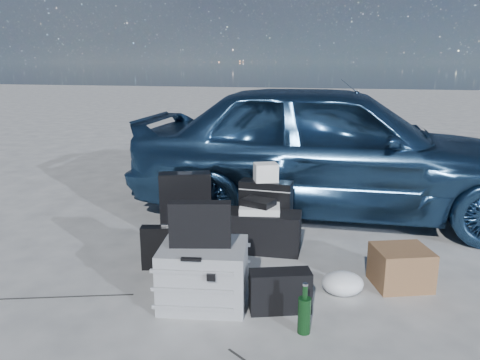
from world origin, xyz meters
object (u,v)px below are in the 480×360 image
object	(u,v)px
duffel_bag	(260,231)
cardboard_box	(401,267)
briefcase	(170,247)
suitcase_left	(185,205)
pelican_case	(204,274)
green_bottle	(304,309)
suitcase_right	(266,211)
car	(332,148)

from	to	relation	value
duffel_bag	cardboard_box	distance (m)	1.32
briefcase	duffel_bag	bearing A→B (deg)	26.66
suitcase_left	cardboard_box	world-z (taller)	suitcase_left
duffel_bag	pelican_case	bearing A→B (deg)	-103.44
briefcase	suitcase_left	size ratio (longest dim) A/B	0.73
suitcase_left	duffel_bag	world-z (taller)	suitcase_left
suitcase_left	cardboard_box	bearing A→B (deg)	-38.59
suitcase_left	duffel_bag	xyz separation A→B (m)	(0.82, -0.19, -0.15)
cardboard_box	green_bottle	world-z (taller)	green_bottle
briefcase	green_bottle	size ratio (longest dim) A/B	1.44
suitcase_left	suitcase_right	distance (m)	0.82
car	suitcase_right	world-z (taller)	car
duffel_bag	green_bottle	distance (m)	1.43
green_bottle	pelican_case	bearing A→B (deg)	162.93
pelican_case	suitcase_left	size ratio (longest dim) A/B	0.93
suitcase_right	duffel_bag	bearing A→B (deg)	-88.10
suitcase_right	duffel_bag	distance (m)	0.29
pelican_case	suitcase_right	xyz separation A→B (m)	(0.21, 1.35, 0.08)
car	green_bottle	bearing A→B (deg)	177.63
car	cardboard_box	size ratio (longest dim) A/B	10.87
briefcase	green_bottle	world-z (taller)	briefcase
pelican_case	suitcase_left	world-z (taller)	suitcase_left
car	briefcase	xyz separation A→B (m)	(-1.26, -1.93, -0.59)
briefcase	suitcase_left	xyz separation A→B (m)	(-0.14, 0.77, 0.14)
briefcase	suitcase_right	size ratio (longest dim) A/B	0.80
duffel_bag	green_bottle	bearing A→B (deg)	-69.40
suitcase_left	briefcase	bearing A→B (deg)	-101.02
pelican_case	briefcase	distance (m)	0.68
briefcase	suitcase_right	xyz separation A→B (m)	(0.68, 0.85, 0.12)
briefcase	cardboard_box	bearing A→B (deg)	-10.13
duffel_bag	green_bottle	world-z (taller)	duffel_bag
pelican_case	green_bottle	xyz separation A→B (m)	(0.77, -0.24, -0.05)
suitcase_left	green_bottle	xyz separation A→B (m)	(1.38, -1.51, -0.16)
cardboard_box	duffel_bag	bearing A→B (deg)	159.94
green_bottle	duffel_bag	bearing A→B (deg)	113.06
car	briefcase	bearing A→B (deg)	144.91
pelican_case	duffel_bag	size ratio (longest dim) A/B	0.82
green_bottle	cardboard_box	bearing A→B (deg)	51.89
duffel_bag	cardboard_box	size ratio (longest dim) A/B	1.78
pelican_case	briefcase	world-z (taller)	pelican_case
briefcase	suitcase_left	distance (m)	0.80
car	pelican_case	distance (m)	2.61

